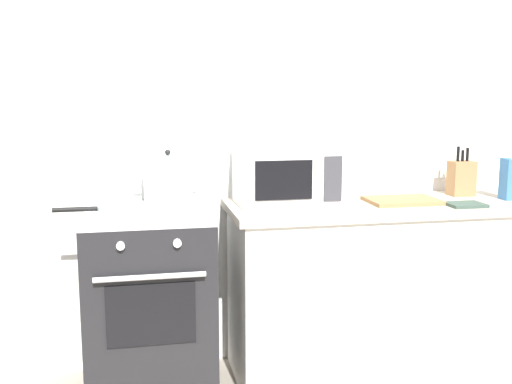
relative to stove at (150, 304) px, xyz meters
The scene contains 11 objects.
back_wall 1.09m from the stove, 29.72° to the left, with size 4.40×0.10×2.50m, color silver.
lower_cabinet_right 1.25m from the stove, ahead, with size 1.64×0.56×0.88m, color white.
countertop_right 1.33m from the stove, ahead, with size 1.70×0.60×0.04m, color #ADA393.
stove is the anchor object (origin of this frame).
stock_pot 0.61m from the stove, 46.84° to the left, with size 0.33×0.25×0.29m.
frying_pan 0.50m from the stove, 157.02° to the right, with size 0.44×0.24×0.05m.
microwave 0.94m from the stove, ahead, with size 0.50×0.37×0.30m.
cutting_board 1.39m from the stove, ahead, with size 0.36×0.26×0.02m, color #997047.
knife_block 1.81m from the stove, ahead, with size 0.13×0.10×0.27m.
pasta_box 1.98m from the stove, ahead, with size 0.08×0.08×0.22m, color teal.
oven_mitt 1.65m from the stove, ahead, with size 0.18×0.14×0.02m, color #384C42.
Camera 1 is at (-0.40, -2.28, 1.49)m, focal length 42.65 mm.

